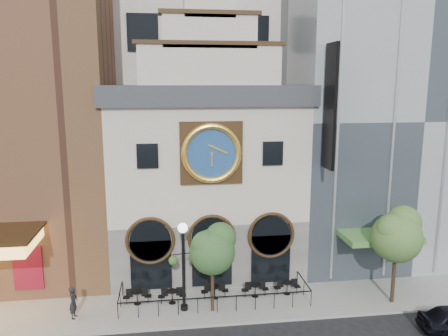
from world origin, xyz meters
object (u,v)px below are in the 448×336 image
tree_left (213,248)px  bistro_1 (172,296)px  bistro_3 (255,289)px  bistro_4 (287,287)px  bistro_0 (137,296)px  lamppost (183,257)px  pedestrian (73,302)px  tree_right (397,233)px  bistro_2 (215,291)px

tree_left → bistro_1: bearing=154.3°
bistro_1 → bistro_3: same height
bistro_1 → bistro_4: size_ratio=1.00×
bistro_0 → tree_left: size_ratio=0.32×
lamppost → tree_left: bearing=-18.4°
bistro_0 → pedestrian: (-3.25, -1.05, 0.41)m
pedestrian → lamppost: bearing=-82.9°
bistro_0 → bistro_1: (1.96, -0.17, 0.00)m
bistro_3 → bistro_4: same height
bistro_4 → lamppost: bearing=-170.4°
bistro_1 → bistro_3: bearing=1.7°
pedestrian → bistro_1: bearing=-73.9°
bistro_4 → bistro_1: bearing=-178.2°
bistro_3 → tree_right: (7.69, -1.60, 3.63)m
pedestrian → tree_right: 18.04m
bistro_0 → tree_right: (14.49, -1.62, 3.63)m
bistro_1 → bistro_0: bearing=175.1°
bistro_1 → tree_left: tree_left is taller
bistro_3 → tree_left: 4.26m
pedestrian → tree_right: (17.74, -0.56, 3.22)m
bistro_1 → bistro_2: (2.47, 0.26, 0.00)m
bistro_0 → tree_left: tree_left is taller
bistro_2 → pedestrian: 7.78m
bistro_0 → pedestrian: pedestrian is taller
pedestrian → lamppost: lamppost is taller
bistro_1 → bistro_2: same height
tree_left → bistro_4: bearing=15.8°
bistro_2 → tree_right: (10.06, -1.71, 3.63)m
pedestrian → bistro_4: bearing=-78.3°
bistro_2 → lamppost: size_ratio=0.32×
bistro_0 → bistro_1: 1.97m
lamppost → bistro_0: bearing=149.8°
bistro_0 → tree_right: bearing=-6.4°
bistro_0 → pedestrian: size_ratio=0.90×
bistro_0 → bistro_4: same height
tree_right → bistro_2: bearing=170.4°
bistro_4 → tree_right: bearing=-16.1°
pedestrian → tree_left: size_ratio=0.36×
bistro_1 → lamppost: bearing=-52.0°
pedestrian → lamppost: (5.85, 0.06, 2.22)m
bistro_1 → lamppost: size_ratio=0.32×
tree_left → tree_right: 10.31m
tree_left → pedestrian: bearing=178.5°
lamppost → tree_right: bearing=-12.4°
bistro_0 → bistro_4: 8.74m
bistro_2 → bistro_4: 4.30m
bistro_0 → lamppost: (2.61, -0.99, 2.63)m
bistro_0 → bistro_3: 6.80m
bistro_4 → pedestrian: pedestrian is taller
lamppost → tree_left: (1.59, -0.25, 0.52)m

